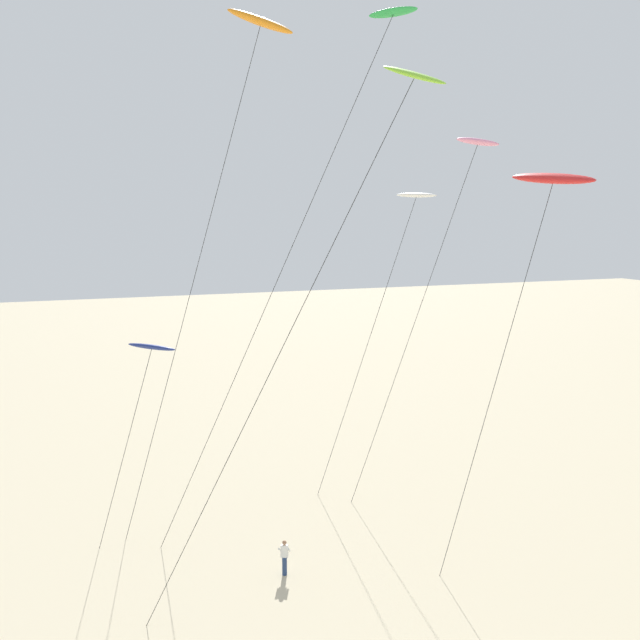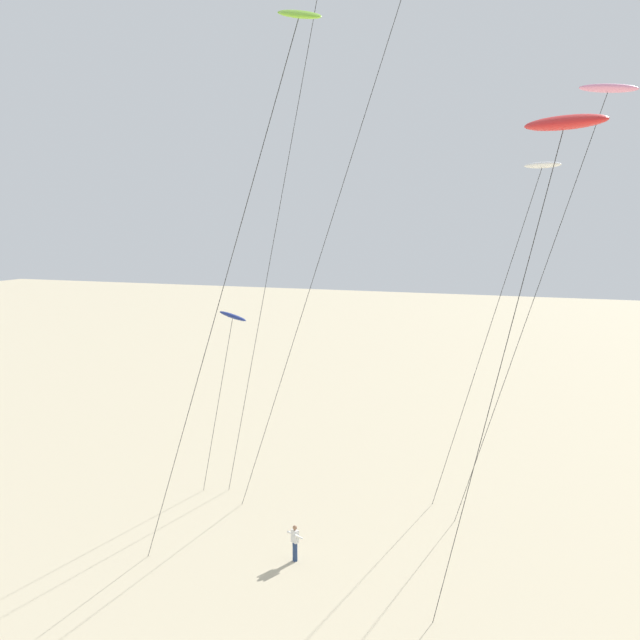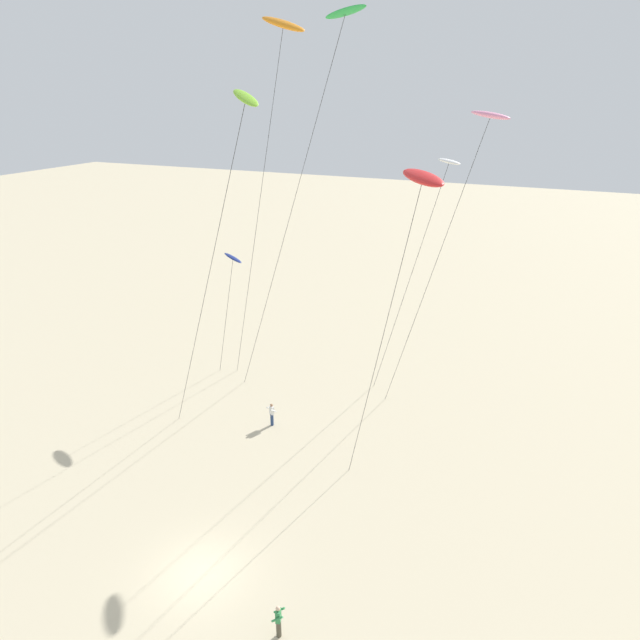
{
  "view_description": "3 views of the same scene",
  "coord_description": "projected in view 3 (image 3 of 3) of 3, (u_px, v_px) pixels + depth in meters",
  "views": [
    {
      "loc": [
        -11.87,
        -15.55,
        16.28
      ],
      "look_at": [
        -0.4,
        14.91,
        11.44
      ],
      "focal_mm": 38.91,
      "sensor_mm": 36.0,
      "label": 1
    },
    {
      "loc": [
        7.63,
        -13.13,
        14.94
      ],
      "look_at": [
        -1.54,
        12.4,
        11.01
      ],
      "focal_mm": 37.6,
      "sensor_mm": 36.0,
      "label": 2
    },
    {
      "loc": [
        13.44,
        -16.67,
        21.38
      ],
      "look_at": [
        1.86,
        10.19,
        9.58
      ],
      "focal_mm": 31.88,
      "sensor_mm": 36.0,
      "label": 3
    }
  ],
  "objects": [
    {
      "name": "ground_plane",
      "position": [
        200.0,
        573.0,
        27.13
      ],
      "size": [
        260.0,
        260.0,
        0.0
      ],
      "primitive_type": "plane",
      "color": "beige"
    },
    {
      "name": "kite_lime",
      "position": [
        243.0,
        109.0,
        25.13
      ],
      "size": [
        10.35,
        5.44,
        21.63
      ],
      "color": "#8CD833",
      "rests_on": "ground"
    },
    {
      "name": "kite_green",
      "position": [
        341.0,
        29.0,
        28.32
      ],
      "size": [
        11.19,
        5.35,
        25.42
      ],
      "color": "green",
      "rests_on": "ground"
    },
    {
      "name": "kite_white",
      "position": [
        448.0,
        165.0,
        34.16
      ],
      "size": [
        5.95,
        3.52,
        17.68
      ],
      "color": "white",
      "rests_on": "ground"
    },
    {
      "name": "kite_flyer_middle",
      "position": [
        278.0,
        620.0,
        23.67
      ],
      "size": [
        0.63,
        0.65,
        1.67
      ],
      "color": "#4C4738",
      "rests_on": "ground"
    },
    {
      "name": "kite_flyer_nearest",
      "position": [
        272.0,
        414.0,
        38.83
      ],
      "size": [
        0.7,
        0.68,
        1.67
      ],
      "color": "navy",
      "rests_on": "ground"
    },
    {
      "name": "kite_orange",
      "position": [
        283.0,
        28.0,
        32.47
      ],
      "size": [
        8.14,
        3.93,
        25.64
      ],
      "color": "orange",
      "rests_on": "ground"
    },
    {
      "name": "kite_pink",
      "position": [
        489.0,
        120.0,
        30.42
      ],
      "size": [
        7.09,
        3.6,
        20.54
      ],
      "color": "pink",
      "rests_on": "ground"
    },
    {
      "name": "kite_red",
      "position": [
        422.0,
        179.0,
        24.91
      ],
      "size": [
        5.3,
        3.48,
        18.28
      ],
      "color": "red",
      "rests_on": "ground"
    },
    {
      "name": "kite_navy",
      "position": [
        233.0,
        259.0,
        40.94
      ],
      "size": [
        3.91,
        2.21,
        10.55
      ],
      "color": "navy",
      "rests_on": "ground"
    }
  ]
}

